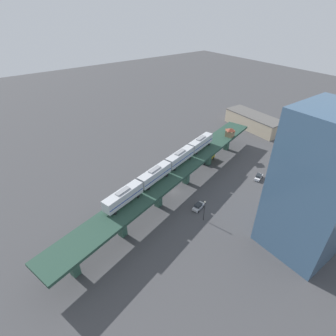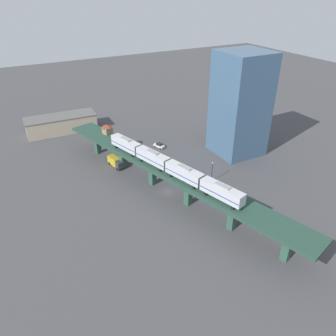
# 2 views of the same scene
# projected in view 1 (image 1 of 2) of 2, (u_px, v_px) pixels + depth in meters

# --- Properties ---
(ground_plane) EXTENTS (400.00, 400.00, 0.00)m
(ground_plane) POSITION_uv_depth(u_px,v_px,m) (175.00, 192.00, 86.02)
(ground_plane) COLOR #424244
(elevated_viaduct) EXTENTS (33.71, 90.70, 8.20)m
(elevated_viaduct) POSITION_uv_depth(u_px,v_px,m) (175.00, 174.00, 82.07)
(elevated_viaduct) COLOR #244135
(elevated_viaduct) RESTS_ON ground
(subway_train) EXTENTS (16.57, 48.61, 4.45)m
(subway_train) POSITION_uv_depth(u_px,v_px,m) (168.00, 165.00, 79.70)
(subway_train) COLOR silver
(subway_train) RESTS_ON elevated_viaduct
(signal_hut) EXTENTS (3.99, 3.99, 3.40)m
(signal_hut) POSITION_uv_depth(u_px,v_px,m) (230.00, 132.00, 101.17)
(signal_hut) COLOR #8C7251
(signal_hut) RESTS_ON elevated_viaduct
(street_car_silver) EXTENTS (2.99, 4.73, 1.89)m
(street_car_silver) POSITION_uv_depth(u_px,v_px,m) (198.00, 206.00, 78.59)
(street_car_silver) COLOR #B7BABF
(street_car_silver) RESTS_ON ground
(street_car_white) EXTENTS (3.24, 4.75, 1.89)m
(street_car_white) POSITION_uv_depth(u_px,v_px,m) (259.00, 177.00, 91.62)
(street_car_white) COLOR silver
(street_car_white) RESTS_ON ground
(delivery_truck) EXTENTS (3.53, 7.49, 3.20)m
(delivery_truck) POSITION_uv_depth(u_px,v_px,m) (208.00, 157.00, 101.62)
(delivery_truck) COLOR #333338
(delivery_truck) RESTS_ON ground
(street_lamp) EXTENTS (0.44, 0.44, 6.94)m
(street_lamp) POSITION_uv_depth(u_px,v_px,m) (204.00, 209.00, 72.82)
(street_lamp) COLOR black
(street_lamp) RESTS_ON ground
(warehouse_building) EXTENTS (28.96, 11.39, 6.80)m
(warehouse_building) POSITION_uv_depth(u_px,v_px,m) (254.00, 122.00, 126.53)
(warehouse_building) COLOR tan
(warehouse_building) RESTS_ON ground
(office_tower) EXTENTS (16.00, 16.00, 36.00)m
(office_tower) POSITION_uv_depth(u_px,v_px,m) (316.00, 188.00, 58.28)
(office_tower) COLOR #3D5B7A
(office_tower) RESTS_ON ground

